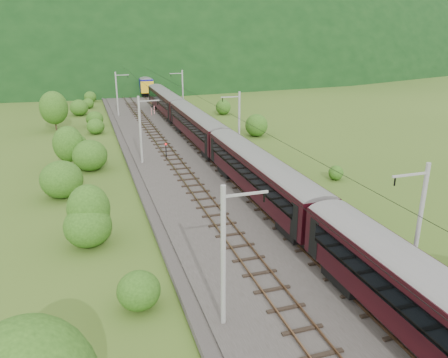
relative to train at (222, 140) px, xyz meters
name	(u,v)px	position (x,y,z in m)	size (l,w,h in m)	color
ground	(323,306)	(-2.40, -27.21, -3.59)	(600.00, 600.00, 0.00)	#39551A
railbed	(259,233)	(-2.40, -17.21, -3.44)	(14.00, 220.00, 0.30)	#38332D
track_left	(230,235)	(-4.80, -17.21, -3.22)	(2.40, 220.00, 0.27)	brown
track_right	(286,226)	(0.00, -17.21, -3.22)	(2.40, 220.00, 0.27)	brown
catenary_left	(141,128)	(-8.52, 4.79, 0.91)	(2.54, 192.28, 8.00)	gray
catenary_right	(239,122)	(3.72, 4.79, 0.91)	(2.54, 192.28, 8.00)	gray
overhead_wires	(261,149)	(-2.40, -17.21, 3.51)	(4.83, 198.00, 0.03)	black
mountain_main	(100,57)	(-2.40, 232.79, -3.59)	(504.00, 360.00, 244.00)	black
train	(222,140)	(0.00, 0.00, 0.00)	(3.04, 143.96, 5.29)	black
hazard_post_near	(151,111)	(-2.60, 35.57, -2.61)	(0.14, 0.14, 1.36)	red
hazard_post_far	(154,110)	(-1.93, 36.45, -2.52)	(0.16, 0.16, 1.55)	red
signal	(166,150)	(-5.53, 5.52, -2.14)	(0.22, 0.22, 1.96)	black
vegetation_left	(69,215)	(-16.60, -14.25, -1.23)	(11.92, 147.07, 6.82)	#264C14
vegetation_right	(370,187)	(10.52, -13.51, -2.24)	(6.61, 104.21, 3.08)	#264C14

